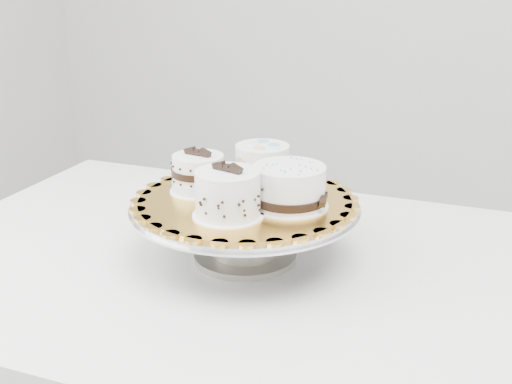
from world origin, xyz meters
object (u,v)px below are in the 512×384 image
at_px(cake_stand, 245,220).
at_px(cake_swirl, 228,195).
at_px(table, 246,296).
at_px(cake_board, 245,200).
at_px(cake_banded, 198,175).
at_px(cake_dots, 262,164).
at_px(cake_ribbon, 290,188).

height_order(cake_stand, cake_swirl, cake_swirl).
relative_size(table, cake_board, 3.47).
xyz_separation_m(table, cake_banded, (-0.09, 0.01, 0.22)).
bearing_deg(cake_dots, cake_ribbon, -24.76).
xyz_separation_m(cake_stand, cake_dots, (-0.01, 0.09, 0.08)).
relative_size(cake_stand, cake_ribbon, 2.74).
distance_m(cake_stand, cake_swirl, 0.11).
distance_m(table, cake_swirl, 0.24).
distance_m(cake_board, cake_ribbon, 0.09).
height_order(table, cake_banded, cake_banded).
height_order(cake_stand, cake_ribbon, cake_ribbon).
bearing_deg(cake_stand, cake_banded, 178.60).
bearing_deg(cake_banded, cake_board, 6.06).
xyz_separation_m(cake_swirl, cake_ribbon, (0.07, 0.08, -0.00)).
bearing_deg(cake_stand, cake_board, 90.00).
height_order(cake_swirl, cake_ribbon, cake_swirl).
distance_m(cake_banded, cake_dots, 0.12).
distance_m(cake_board, cake_banded, 0.10).
distance_m(cake_dots, cake_ribbon, 0.12).
bearing_deg(cake_banded, cake_ribbon, 6.60).
xyz_separation_m(cake_board, cake_banded, (-0.09, 0.00, 0.03)).
bearing_deg(cake_banded, table, 3.73).
xyz_separation_m(cake_board, cake_dots, (-0.01, 0.09, 0.04)).
xyz_separation_m(table, cake_ribbon, (0.08, 0.00, 0.22)).
height_order(table, cake_board, cake_board).
distance_m(cake_swirl, cake_ribbon, 0.11).
bearing_deg(cake_banded, cake_dots, 52.31).
height_order(table, cake_swirl, cake_swirl).
bearing_deg(cake_dots, cake_banded, -114.61).
height_order(cake_board, cake_banded, cake_banded).
bearing_deg(cake_ribbon, cake_dots, 122.53).
bearing_deg(cake_swirl, cake_stand, 108.07).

